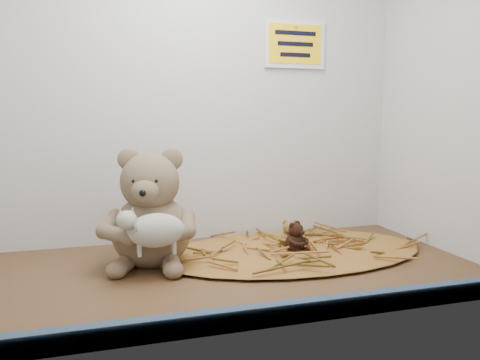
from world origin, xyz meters
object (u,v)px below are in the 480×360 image
object	(u,v)px
toy_lamb	(156,230)
mini_teddy_tan	(290,233)
mini_teddy_brown	(295,235)
main_teddy	(151,207)

from	to	relation	value
toy_lamb	mini_teddy_tan	distance (cm)	37.10
toy_lamb	mini_teddy_tan	world-z (taller)	toy_lamb
mini_teddy_brown	toy_lamb	bearing A→B (deg)	154.86
main_teddy	mini_teddy_tan	size ratio (longest dim) A/B	3.82
main_teddy	toy_lamb	xyz separation A→B (cm)	(-0.00, -9.80, -3.19)
main_teddy	toy_lamb	bearing A→B (deg)	-74.11
main_teddy	mini_teddy_brown	xyz separation A→B (cm)	(35.00, -2.70, -8.53)
mini_teddy_tan	main_teddy	bearing A→B (deg)	-153.01
main_teddy	toy_lamb	world-z (taller)	main_teddy
main_teddy	mini_teddy_brown	size ratio (longest dim) A/B	3.60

